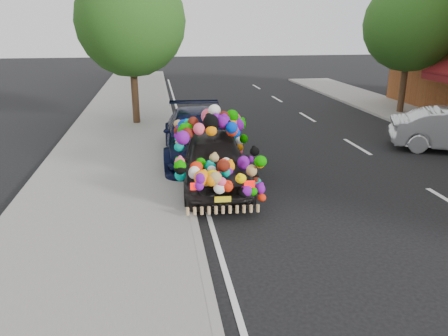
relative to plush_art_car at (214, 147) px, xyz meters
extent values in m
plane|color=black|center=(1.64, -2.00, -1.03)|extent=(100.00, 100.00, 0.00)
cube|color=gray|center=(-2.66, -2.00, -0.97)|extent=(4.00, 60.00, 0.12)
cube|color=gray|center=(-0.71, -2.00, -0.96)|extent=(0.15, 60.00, 0.13)
cylinder|color=#332114|center=(-2.16, 7.50, 0.34)|extent=(0.28, 0.28, 2.73)
sphere|color=#254A13|center=(-2.16, 7.50, 3.00)|extent=(4.20, 4.20, 4.20)
cylinder|color=#332114|center=(9.64, 8.00, 0.29)|extent=(0.28, 0.28, 2.64)
sphere|color=#254A13|center=(9.64, 8.00, 2.87)|extent=(4.00, 4.00, 4.00)
imported|color=black|center=(0.00, 0.00, -0.34)|extent=(1.81, 4.10, 1.37)
cube|color=red|center=(-0.65, -2.00, -0.25)|extent=(0.22, 0.07, 0.14)
cube|color=red|center=(0.45, -2.06, -0.25)|extent=(0.22, 0.07, 0.14)
cube|color=yellow|center=(-0.10, -2.04, -0.55)|extent=(0.34, 0.06, 0.12)
imported|color=black|center=(-0.16, 2.50, -0.31)|extent=(2.24, 5.05, 1.44)
camera|label=1|loc=(-1.36, -10.25, 2.85)|focal=35.00mm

